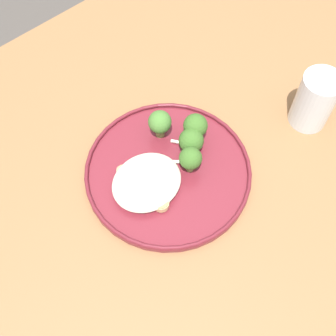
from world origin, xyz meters
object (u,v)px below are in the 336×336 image
Objects in this scene: dinner_plate at (168,171)px; broccoli_floret_small_sprig at (191,141)px; water_glass at (314,103)px; broccoli_floret_left_leaning at (195,126)px; broccoli_floret_center_pile at (191,159)px; seared_scallop_large_seared at (151,186)px; seared_scallop_left_edge at (123,172)px; broccoli_floret_split_head at (160,123)px; seared_scallop_right_edge at (124,190)px; seared_scallop_on_noodles at (161,204)px; seared_scallop_center_golden at (134,195)px; seared_scallop_front_small at (153,169)px; seared_scallop_tilted_round at (138,182)px.

broccoli_floret_small_sprig is (0.06, 0.00, 0.03)m from dinner_plate.
water_glass is (0.22, -0.09, 0.01)m from broccoli_floret_small_sprig.
broccoli_floret_center_pile is at bearing -140.36° from broccoli_floret_left_leaning.
water_glass is (0.32, -0.08, 0.03)m from seared_scallop_large_seared.
seared_scallop_left_edge is 0.15m from broccoli_floret_left_leaning.
broccoli_floret_left_leaning is (0.08, 0.02, 0.04)m from dinner_plate.
broccoli_floret_split_head is (0.04, 0.07, 0.04)m from dinner_plate.
broccoli_floret_split_head reaches higher than seared_scallop_right_edge.
seared_scallop_right_edge reaches higher than seared_scallop_on_noodles.
broccoli_floret_small_sprig is at bearing -18.40° from seared_scallop_left_edge.
dinner_plate is at bearing -11.32° from seared_scallop_right_edge.
dinner_plate is at bearing 1.86° from seared_scallop_center_golden.
broccoli_floret_center_pile is (0.07, -0.01, 0.03)m from seared_scallop_large_seared.
broccoli_floret_center_pile is (0.11, -0.04, 0.02)m from seared_scallop_right_edge.
seared_scallop_on_noodles is 0.15m from broccoli_floret_left_leaning.
broccoli_floret_left_leaning reaches higher than seared_scallop_on_noodles.
broccoli_floret_small_sprig is (0.11, 0.05, 0.02)m from seared_scallop_on_noodles.
broccoli_floret_small_sprig is at bearing 6.85° from seared_scallop_large_seared.
seared_scallop_center_golden and seared_scallop_right_edge have the same top height.
seared_scallop_large_seared is 1.07× the size of seared_scallop_right_edge.
seared_scallop_on_noodles is 0.07m from seared_scallop_front_small.
seared_scallop_front_small reaches higher than seared_scallop_center_golden.
broccoli_floret_split_head is at bearing 40.47° from seared_scallop_front_small.
seared_scallop_right_edge reaches higher than dinner_plate.
seared_scallop_large_seared is 0.06m from seared_scallop_left_edge.
seared_scallop_center_golden is 0.50× the size of broccoli_floret_left_leaning.
seared_scallop_front_small is 0.08m from broccoli_floret_small_sprig.
broccoli_floret_small_sprig is (0.08, -0.01, 0.02)m from seared_scallop_front_small.
seared_scallop_front_small is at bearing -1.92° from seared_scallop_right_edge.
seared_scallop_right_edge is 0.61× the size of broccoli_floret_small_sprig.
broccoli_floret_left_leaning is (0.04, -0.05, 0.00)m from broccoli_floret_split_head.
broccoli_floret_small_sprig is at bearing -7.38° from seared_scallop_front_small.
seared_scallop_tilted_round is 0.50× the size of broccoli_floret_split_head.
seared_scallop_on_noodles is at bearing -140.80° from dinner_plate.
broccoli_floret_center_pile is 0.91× the size of broccoli_floret_left_leaning.
seared_scallop_tilted_round is at bearing -150.37° from broccoli_floret_split_head.
dinner_plate is at bearing 162.90° from water_glass.
seared_scallop_center_golden is 0.02m from seared_scallop_tilted_round.
water_glass is at bearing -16.12° from seared_scallop_tilted_round.
broccoli_floret_left_leaning is 0.03m from broccoli_floret_small_sprig.
broccoli_floret_left_leaning reaches higher than seared_scallop_front_small.
dinner_plate is at bearing -35.40° from seared_scallop_left_edge.
seared_scallop_tilted_round is 0.04m from seared_scallop_front_small.
water_glass reaches higher than seared_scallop_large_seared.
seared_scallop_tilted_round is 0.91× the size of seared_scallop_right_edge.
dinner_plate is 12.73× the size of seared_scallop_left_edge.
seared_scallop_front_small is 0.41× the size of broccoli_floret_split_head.
seared_scallop_tilted_round is 1.21× the size of seared_scallop_front_small.
seared_scallop_on_noodles is 0.33m from water_glass.
seared_scallop_on_noodles is at bearing -85.87° from seared_scallop_tilted_round.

